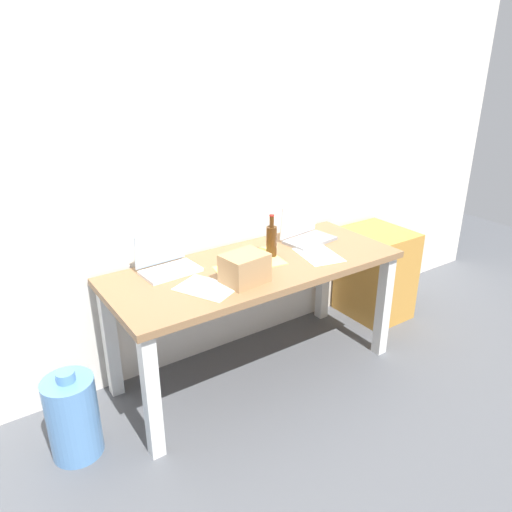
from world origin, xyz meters
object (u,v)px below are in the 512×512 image
object	(u,v)px
cardboard_box	(245,268)
water_cooler_jug	(73,417)
laptop_left	(167,262)
computer_mouse	(226,264)
beer_bottle	(271,240)
laptop_right	(306,232)
filing_cabinet	(376,273)
desk	(256,280)

from	to	relation	value
cardboard_box	water_cooler_jug	xyz separation A→B (m)	(-0.94, 0.11, -0.60)
cardboard_box	laptop_left	bearing A→B (deg)	127.17
laptop_left	computer_mouse	world-z (taller)	laptop_left
computer_mouse	cardboard_box	world-z (taller)	cardboard_box
computer_mouse	cardboard_box	bearing A→B (deg)	-105.82
beer_bottle	computer_mouse	bearing A→B (deg)	177.58
laptop_right	water_cooler_jug	distance (m)	1.72
cardboard_box	water_cooler_jug	bearing A→B (deg)	173.54
laptop_right	filing_cabinet	bearing A→B (deg)	-2.60
computer_mouse	filing_cabinet	bearing A→B (deg)	-9.51
cardboard_box	filing_cabinet	distance (m)	1.45
beer_bottle	computer_mouse	size ratio (longest dim) A/B	2.58
laptop_left	laptop_right	size ratio (longest dim) A/B	0.93
laptop_left	cardboard_box	xyz separation A→B (m)	(0.28, -0.36, 0.03)
desk	water_cooler_jug	xyz separation A→B (m)	(-1.12, -0.05, -0.42)
laptop_right	computer_mouse	world-z (taller)	laptop_right
beer_bottle	computer_mouse	xyz separation A→B (m)	(-0.31, 0.01, -0.08)
cardboard_box	filing_cabinet	world-z (taller)	cardboard_box
cardboard_box	beer_bottle	bearing A→B (deg)	32.73
filing_cabinet	laptop_left	bearing A→B (deg)	176.71
filing_cabinet	laptop_right	bearing A→B (deg)	177.40
laptop_right	filing_cabinet	distance (m)	0.82
computer_mouse	filing_cabinet	world-z (taller)	computer_mouse
laptop_right	filing_cabinet	world-z (taller)	laptop_right
computer_mouse	cardboard_box	size ratio (longest dim) A/B	0.44
laptop_left	filing_cabinet	distance (m)	1.69
desk	laptop_left	size ratio (longest dim) A/B	5.34
filing_cabinet	water_cooler_jug	bearing A→B (deg)	-175.85
laptop_right	computer_mouse	size ratio (longest dim) A/B	3.47
laptop_left	water_cooler_jug	distance (m)	0.91
laptop_left	laptop_right	world-z (taller)	laptop_right
laptop_right	beer_bottle	xyz separation A→B (m)	(-0.34, -0.09, 0.05)
desk	laptop_left	bearing A→B (deg)	155.95
laptop_right	filing_cabinet	xyz separation A→B (m)	(0.68, -0.03, -0.45)
computer_mouse	water_cooler_jug	size ratio (longest dim) A/B	0.21
cardboard_box	filing_cabinet	size ratio (longest dim) A/B	0.34
laptop_right	beer_bottle	bearing A→B (deg)	-164.80
laptop_right	cardboard_box	size ratio (longest dim) A/B	1.53
laptop_left	computer_mouse	xyz separation A→B (m)	(0.29, -0.14, -0.03)
water_cooler_jug	filing_cabinet	xyz separation A→B (m)	(2.28, 0.17, 0.12)
beer_bottle	filing_cabinet	bearing A→B (deg)	3.49
computer_mouse	cardboard_box	xyz separation A→B (m)	(-0.02, -0.22, 0.06)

